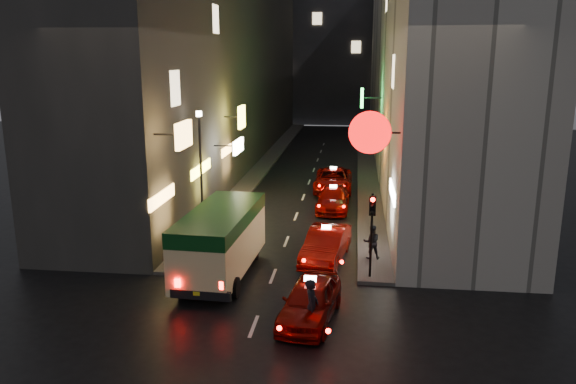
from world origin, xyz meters
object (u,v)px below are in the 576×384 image
at_px(minibus, 221,235).
at_px(taxi_near, 310,297).
at_px(traffic_light, 372,218).
at_px(lamp_post, 201,166).
at_px(pedestrian_crossing, 312,303).

xyz_separation_m(minibus, taxi_near, (3.98, -3.56, -0.95)).
bearing_deg(taxi_near, traffic_light, 60.24).
bearing_deg(minibus, taxi_near, -41.81).
relative_size(traffic_light, lamp_post, 0.56).
xyz_separation_m(taxi_near, traffic_light, (2.14, 3.75, 1.84)).
bearing_deg(pedestrian_crossing, lamp_post, 37.33).
bearing_deg(lamp_post, pedestrian_crossing, -56.03).
distance_m(taxi_near, pedestrian_crossing, 0.93).
bearing_deg(minibus, lamp_post, 113.78).
bearing_deg(pedestrian_crossing, minibus, 45.99).
relative_size(minibus, traffic_light, 1.92).
height_order(pedestrian_crossing, lamp_post, lamp_post).
bearing_deg(lamp_post, traffic_light, -28.91).
distance_m(minibus, lamp_post, 5.50).
relative_size(pedestrian_crossing, traffic_light, 0.61).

